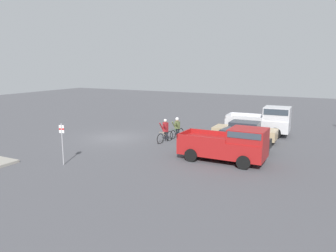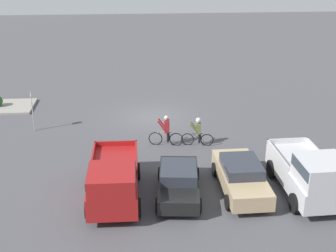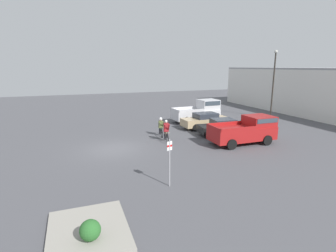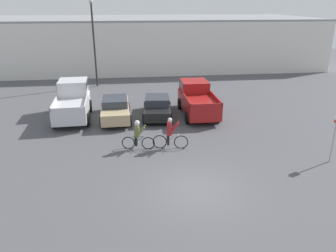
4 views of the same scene
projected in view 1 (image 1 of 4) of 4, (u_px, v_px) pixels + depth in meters
The scene contains 8 objects.
ground_plane at pixel (114, 138), 25.47m from camera, with size 80.00×80.00×0.00m, color #4C4C51.
pickup_truck_0 at pixel (264, 120), 26.23m from camera, with size 2.42×4.99×2.33m.
sedan_0 at pixel (245, 131), 24.23m from camera, with size 2.03×4.62×1.46m.
sedan_1 at pixel (236, 140), 21.71m from camera, with size 2.20×4.35×1.40m.
pickup_truck_1 at pixel (229, 144), 19.05m from camera, with size 2.27×5.02×2.07m.
cyclist_0 at pixel (165, 131), 23.91m from camera, with size 1.88×0.53×1.75m.
cyclist_1 at pixel (177, 127), 25.33m from camera, with size 1.75×0.52×1.63m.
fire_lane_sign at pixel (62, 140), 18.37m from camera, with size 0.11×0.29×2.40m.
Camera 1 is at (20.14, 15.13, 5.66)m, focal length 35.00 mm.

